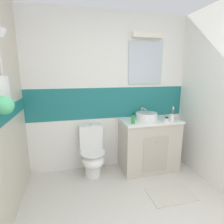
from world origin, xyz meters
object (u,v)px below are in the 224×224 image
at_px(sink_basin, 146,116).
at_px(hair_gel_jar, 166,119).
at_px(toothbrush_cup, 172,117).
at_px(soap_dispenser, 133,119).
at_px(toilet, 92,153).

relative_size(sink_basin, hair_gel_jar, 5.32).
height_order(toothbrush_cup, soap_dispenser, toothbrush_cup).
bearing_deg(soap_dispenser, toothbrush_cup, -0.27).
height_order(toothbrush_cup, hair_gel_jar, toothbrush_cup).
xyz_separation_m(toothbrush_cup, soap_dispenser, (-0.64, 0.00, 0.00)).
bearing_deg(toothbrush_cup, hair_gel_jar, -174.39).
bearing_deg(sink_basin, hair_gel_jar, -39.80).
distance_m(sink_basin, toilet, 1.04).
relative_size(sink_basin, toothbrush_cup, 1.68).
bearing_deg(sink_basin, soap_dispenser, -147.40).
height_order(sink_basin, hair_gel_jar, sink_basin).
bearing_deg(hair_gel_jar, sink_basin, 140.20).
distance_m(toothbrush_cup, soap_dispenser, 0.64).
distance_m(sink_basin, toothbrush_cup, 0.39).
distance_m(toilet, soap_dispenser, 0.83).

